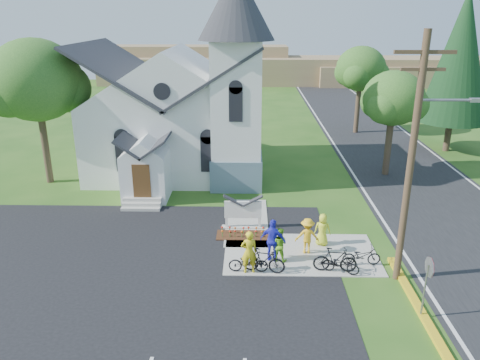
{
  "coord_description": "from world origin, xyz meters",
  "views": [
    {
      "loc": [
        -0.91,
        -18.72,
        10.51
      ],
      "look_at": [
        -1.39,
        5.0,
        2.01
      ],
      "focal_mm": 35.0,
      "sensor_mm": 36.0,
      "label": 1
    }
  ],
  "objects_px": {
    "stop_sign": "(428,275)",
    "cyclist_3": "(307,236)",
    "church_sign": "(243,210)",
    "bike_0": "(248,262)",
    "cyclist_2": "(273,240)",
    "bike_2": "(341,264)",
    "cyclist_0": "(249,252)",
    "bike_3": "(335,260)",
    "bike_4": "(361,256)",
    "cyclist_1": "(279,244)",
    "cyclist_4": "(322,230)",
    "utility_pole": "(413,155)",
    "bike_1": "(264,260)"
  },
  "relations": [
    {
      "from": "bike_3",
      "to": "bike_4",
      "type": "distance_m",
      "value": 1.39
    },
    {
      "from": "bike_0",
      "to": "cyclist_4",
      "type": "distance_m",
      "value": 4.35
    },
    {
      "from": "church_sign",
      "to": "bike_1",
      "type": "bearing_deg",
      "value": -78.02
    },
    {
      "from": "cyclist_0",
      "to": "bike_2",
      "type": "bearing_deg",
      "value": 172.02
    },
    {
      "from": "stop_sign",
      "to": "cyclist_3",
      "type": "relative_size",
      "value": 1.46
    },
    {
      "from": "bike_2",
      "to": "cyclist_3",
      "type": "bearing_deg",
      "value": 53.98
    },
    {
      "from": "church_sign",
      "to": "bike_0",
      "type": "xyz_separation_m",
      "value": [
        0.29,
        -4.37,
        -0.53
      ]
    },
    {
      "from": "stop_sign",
      "to": "cyclist_4",
      "type": "height_order",
      "value": "stop_sign"
    },
    {
      "from": "cyclist_0",
      "to": "cyclist_4",
      "type": "bearing_deg",
      "value": -151.37
    },
    {
      "from": "stop_sign",
      "to": "bike_2",
      "type": "xyz_separation_m",
      "value": [
        -2.42,
        3.0,
        -1.32
      ]
    },
    {
      "from": "stop_sign",
      "to": "bike_3",
      "type": "xyz_separation_m",
      "value": [
        -2.65,
        3.12,
        -1.17
      ]
    },
    {
      "from": "bike_1",
      "to": "cyclist_4",
      "type": "bearing_deg",
      "value": -35.85
    },
    {
      "from": "cyclist_3",
      "to": "cyclist_4",
      "type": "bearing_deg",
      "value": -134.04
    },
    {
      "from": "bike_0",
      "to": "stop_sign",
      "type": "bearing_deg",
      "value": -114.34
    },
    {
      "from": "cyclist_1",
      "to": "bike_1",
      "type": "distance_m",
      "value": 1.28
    },
    {
      "from": "bike_2",
      "to": "bike_4",
      "type": "distance_m",
      "value": 1.24
    },
    {
      "from": "utility_pole",
      "to": "stop_sign",
      "type": "height_order",
      "value": "utility_pole"
    },
    {
      "from": "bike_1",
      "to": "cyclist_2",
      "type": "distance_m",
      "value": 1.19
    },
    {
      "from": "utility_pole",
      "to": "bike_0",
      "type": "bearing_deg",
      "value": 177.02
    },
    {
      "from": "bike_0",
      "to": "bike_3",
      "type": "bearing_deg",
      "value": -87.43
    },
    {
      "from": "stop_sign",
      "to": "bike_2",
      "type": "distance_m",
      "value": 4.07
    },
    {
      "from": "utility_pole",
      "to": "bike_4",
      "type": "distance_m",
      "value": 5.18
    },
    {
      "from": "utility_pole",
      "to": "bike_1",
      "type": "distance_m",
      "value": 7.4
    },
    {
      "from": "cyclist_1",
      "to": "bike_4",
      "type": "height_order",
      "value": "cyclist_1"
    },
    {
      "from": "bike_4",
      "to": "church_sign",
      "type": "bearing_deg",
      "value": 52.81
    },
    {
      "from": "utility_pole",
      "to": "cyclist_3",
      "type": "height_order",
      "value": "utility_pole"
    },
    {
      "from": "stop_sign",
      "to": "cyclist_3",
      "type": "xyz_separation_m",
      "value": [
        -3.66,
        4.78,
        -0.88
      ]
    },
    {
      "from": "church_sign",
      "to": "cyclist_0",
      "type": "bearing_deg",
      "value": -85.92
    },
    {
      "from": "church_sign",
      "to": "stop_sign",
      "type": "xyz_separation_m",
      "value": [
        6.63,
        -7.4,
        0.75
      ]
    },
    {
      "from": "bike_2",
      "to": "cyclist_0",
      "type": "bearing_deg",
      "value": 109.29
    },
    {
      "from": "cyclist_0",
      "to": "utility_pole",
      "type": "bearing_deg",
      "value": 169.28
    },
    {
      "from": "utility_pole",
      "to": "cyclist_0",
      "type": "height_order",
      "value": "utility_pole"
    },
    {
      "from": "stop_sign",
      "to": "cyclist_0",
      "type": "xyz_separation_m",
      "value": [
        -6.32,
        3.0,
        -0.77
      ]
    },
    {
      "from": "bike_0",
      "to": "bike_1",
      "type": "relative_size",
      "value": 0.91
    },
    {
      "from": "church_sign",
      "to": "cyclist_4",
      "type": "distance_m",
      "value": 4.21
    },
    {
      "from": "utility_pole",
      "to": "bike_1",
      "type": "bearing_deg",
      "value": 176.95
    },
    {
      "from": "bike_0",
      "to": "bike_2",
      "type": "height_order",
      "value": "bike_0"
    },
    {
      "from": "stop_sign",
      "to": "bike_0",
      "type": "relative_size",
      "value": 1.47
    },
    {
      "from": "bike_3",
      "to": "bike_4",
      "type": "bearing_deg",
      "value": -60.69
    },
    {
      "from": "church_sign",
      "to": "cyclist_1",
      "type": "distance_m",
      "value": 3.74
    },
    {
      "from": "cyclist_3",
      "to": "church_sign",
      "type": "bearing_deg",
      "value": -39.75
    },
    {
      "from": "stop_sign",
      "to": "cyclist_4",
      "type": "xyz_separation_m",
      "value": [
        -2.84,
        5.58,
        -0.94
      ]
    },
    {
      "from": "bike_2",
      "to": "bike_4",
      "type": "height_order",
      "value": "bike_4"
    },
    {
      "from": "cyclist_2",
      "to": "bike_2",
      "type": "relative_size",
      "value": 1.26
    },
    {
      "from": "cyclist_1",
      "to": "cyclist_2",
      "type": "relative_size",
      "value": 0.79
    },
    {
      "from": "bike_3",
      "to": "bike_4",
      "type": "height_order",
      "value": "bike_3"
    },
    {
      "from": "cyclist_1",
      "to": "cyclist_4",
      "type": "height_order",
      "value": "cyclist_4"
    },
    {
      "from": "utility_pole",
      "to": "bike_4",
      "type": "height_order",
      "value": "utility_pole"
    },
    {
      "from": "stop_sign",
      "to": "bike_2",
      "type": "height_order",
      "value": "stop_sign"
    },
    {
      "from": "bike_1",
      "to": "cyclist_3",
      "type": "relative_size",
      "value": 1.09
    }
  ]
}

